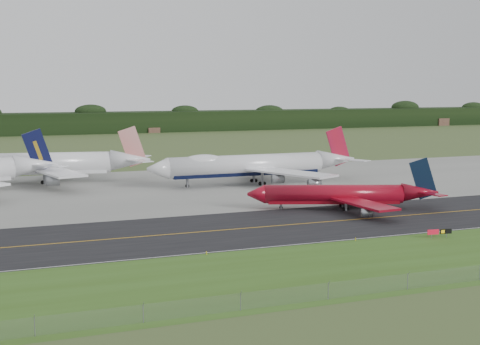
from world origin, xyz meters
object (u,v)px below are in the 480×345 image
(jet_red_737, at_px, (344,195))
(jet_star_tail, at_px, (45,164))
(taxiway_sign, at_px, (440,232))
(jet_ba_747, at_px, (254,165))

(jet_red_737, distance_m, jet_star_tail, 88.55)
(jet_red_737, relative_size, taxiway_sign, 8.70)
(jet_ba_747, relative_size, jet_red_737, 1.50)
(jet_ba_747, distance_m, taxiway_sign, 74.21)
(jet_ba_747, distance_m, jet_red_737, 42.74)
(jet_ba_747, xyz_separation_m, taxiway_sign, (6.40, -73.81, -4.21))
(jet_ba_747, height_order, jet_red_737, jet_ba_747)
(jet_red_737, bearing_deg, taxiway_sign, -86.73)
(jet_red_737, relative_size, jet_star_tail, 0.69)
(jet_star_tail, distance_m, taxiway_sign, 114.92)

